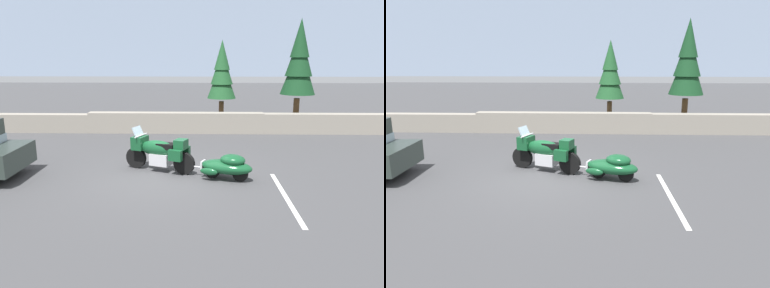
# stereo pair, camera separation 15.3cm
# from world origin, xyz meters

# --- Properties ---
(ground_plane) EXTENTS (80.00, 80.00, 0.00)m
(ground_plane) POSITION_xyz_m (0.00, 0.00, 0.00)
(ground_plane) COLOR #424244
(stone_guard_wall) EXTENTS (24.00, 0.59, 0.94)m
(stone_guard_wall) POSITION_xyz_m (0.27, 6.38, 0.45)
(stone_guard_wall) COLOR gray
(stone_guard_wall) RESTS_ON ground
(distant_ridgeline) EXTENTS (240.00, 80.00, 16.00)m
(distant_ridgeline) POSITION_xyz_m (0.00, 96.38, 8.00)
(distant_ridgeline) COLOR #8C9EB7
(distant_ridgeline) RESTS_ON ground
(touring_motorcycle) EXTENTS (2.20, 1.23, 1.33)m
(touring_motorcycle) POSITION_xyz_m (-0.11, 0.57, 0.62)
(touring_motorcycle) COLOR black
(touring_motorcycle) RESTS_ON ground
(car_shaped_trailer) EXTENTS (2.18, 1.20, 0.76)m
(car_shaped_trailer) POSITION_xyz_m (1.89, -0.22, 0.41)
(car_shaped_trailer) COLOR black
(car_shaped_trailer) RESTS_ON ground
(pine_tree_tall) EXTENTS (1.62, 1.62, 5.16)m
(pine_tree_tall) POSITION_xyz_m (5.73, 7.43, 3.23)
(pine_tree_tall) COLOR brown
(pine_tree_tall) RESTS_ON ground
(pine_tree_secondary) EXTENTS (1.44, 1.44, 4.25)m
(pine_tree_secondary) POSITION_xyz_m (2.18, 8.38, 2.66)
(pine_tree_secondary) COLOR brown
(pine_tree_secondary) RESTS_ON ground
(parking_stripe_marker) EXTENTS (0.12, 3.60, 0.01)m
(parking_stripe_marker) POSITION_xyz_m (3.29, -1.50, 0.00)
(parking_stripe_marker) COLOR silver
(parking_stripe_marker) RESTS_ON ground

